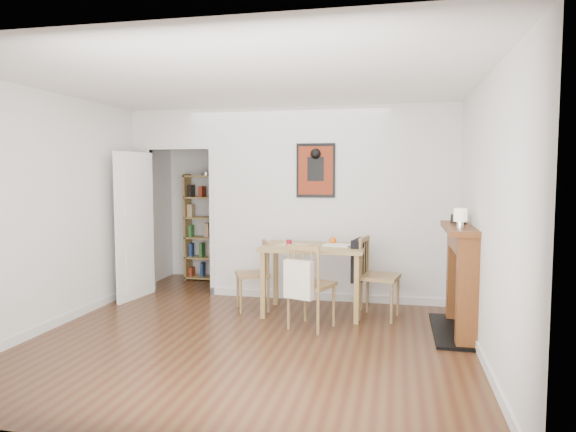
% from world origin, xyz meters
% --- Properties ---
extents(ground, '(5.20, 5.20, 0.00)m').
position_xyz_m(ground, '(0.00, 0.00, 0.00)').
color(ground, '#4E3219').
rests_on(ground, ground).
extents(room_shell, '(5.20, 5.20, 5.20)m').
position_xyz_m(room_shell, '(0.10, 1.34, 1.30)').
color(room_shell, silver).
rests_on(room_shell, ground).
extents(dining_table, '(1.23, 0.78, 0.84)m').
position_xyz_m(dining_table, '(0.48, 0.67, 0.74)').
color(dining_table, '#9F864A').
rests_on(dining_table, ground).
extents(chair_left, '(0.58, 0.58, 0.88)m').
position_xyz_m(chair_left, '(-0.30, 0.70, 0.44)').
color(chair_left, olive).
rests_on(chair_left, ground).
extents(chair_right, '(0.62, 0.57, 0.97)m').
position_xyz_m(chair_right, '(1.25, 0.64, 0.50)').
color(chair_right, olive).
rests_on(chair_right, ground).
extents(chair_front, '(0.61, 0.64, 0.95)m').
position_xyz_m(chair_front, '(0.55, 0.07, 0.48)').
color(chair_front, olive).
rests_on(chair_front, ground).
extents(bookshelf, '(0.72, 0.29, 1.70)m').
position_xyz_m(bookshelf, '(-1.51, 2.31, 0.84)').
color(bookshelf, '#9F864A').
rests_on(bookshelf, ground).
extents(fireplace, '(0.45, 1.25, 1.16)m').
position_xyz_m(fireplace, '(2.16, 0.25, 0.62)').
color(fireplace, brown).
rests_on(fireplace, ground).
extents(red_glass, '(0.07, 0.07, 0.08)m').
position_xyz_m(red_glass, '(0.21, 0.53, 0.88)').
color(red_glass, maroon).
rests_on(red_glass, dining_table).
extents(orange_fruit, '(0.09, 0.09, 0.09)m').
position_xyz_m(orange_fruit, '(0.70, 0.84, 0.88)').
color(orange_fruit, '#D6570B').
rests_on(orange_fruit, dining_table).
extents(placemat, '(0.43, 0.37, 0.00)m').
position_xyz_m(placemat, '(0.23, 0.67, 0.84)').
color(placemat, beige).
rests_on(placemat, dining_table).
extents(notebook, '(0.35, 0.28, 0.02)m').
position_xyz_m(notebook, '(0.77, 0.70, 0.85)').
color(notebook, silver).
rests_on(notebook, dining_table).
extents(mantel_lamp, '(0.13, 0.13, 0.21)m').
position_xyz_m(mantel_lamp, '(2.08, -0.10, 1.29)').
color(mantel_lamp, silver).
rests_on(mantel_lamp, fireplace).
extents(ceramic_jar_a, '(0.11, 0.11, 0.13)m').
position_xyz_m(ceramic_jar_a, '(2.15, 0.38, 1.23)').
color(ceramic_jar_a, black).
rests_on(ceramic_jar_a, fireplace).
extents(ceramic_jar_b, '(0.08, 0.08, 0.10)m').
position_xyz_m(ceramic_jar_b, '(2.09, 0.55, 1.21)').
color(ceramic_jar_b, black).
rests_on(ceramic_jar_b, fireplace).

